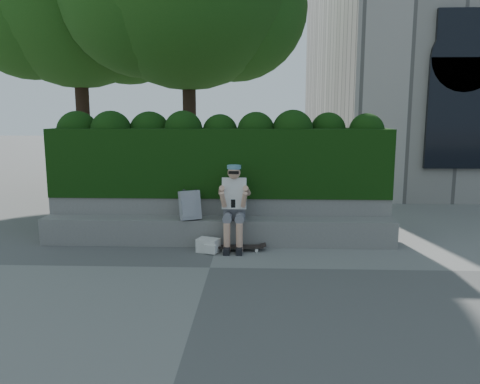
{
  "coord_description": "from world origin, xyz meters",
  "views": [
    {
      "loc": [
        0.69,
        -6.49,
        2.21
      ],
      "look_at": [
        0.4,
        1.0,
        0.95
      ],
      "focal_mm": 35.0,
      "sensor_mm": 36.0,
      "label": 1
    }
  ],
  "objects_px": {
    "person": "(234,203)",
    "skateboard": "(240,247)",
    "backpack_plaid": "(190,205)",
    "backpack_ground": "(208,245)"
  },
  "relations": [
    {
      "from": "skateboard",
      "to": "backpack_plaid",
      "type": "xyz_separation_m",
      "value": [
        -0.85,
        0.29,
        0.63
      ]
    },
    {
      "from": "person",
      "to": "backpack_ground",
      "type": "relative_size",
      "value": 4.08
    },
    {
      "from": "backpack_plaid",
      "to": "backpack_ground",
      "type": "height_order",
      "value": "backpack_plaid"
    },
    {
      "from": "person",
      "to": "backpack_plaid",
      "type": "height_order",
      "value": "person"
    },
    {
      "from": "backpack_plaid",
      "to": "backpack_ground",
      "type": "bearing_deg",
      "value": -72.45
    },
    {
      "from": "person",
      "to": "backpack_plaid",
      "type": "xyz_separation_m",
      "value": [
        -0.75,
        0.08,
        -0.06
      ]
    },
    {
      "from": "person",
      "to": "skateboard",
      "type": "bearing_deg",
      "value": -63.01
    },
    {
      "from": "skateboard",
      "to": "backpack_plaid",
      "type": "height_order",
      "value": "backpack_plaid"
    },
    {
      "from": "backpack_ground",
      "to": "person",
      "type": "bearing_deg",
      "value": 55.3
    },
    {
      "from": "skateboard",
      "to": "backpack_ground",
      "type": "relative_size",
      "value": 2.26
    }
  ]
}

